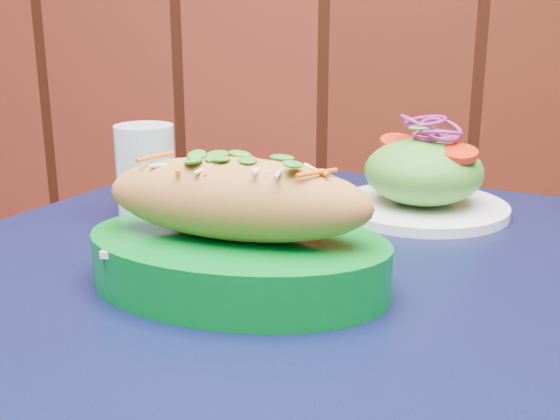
# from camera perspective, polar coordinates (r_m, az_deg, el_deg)

# --- Properties ---
(cafe_table) EXTENTS (1.02, 1.02, 0.75)m
(cafe_table) POSITION_cam_1_polar(r_m,az_deg,el_deg) (0.71, 2.58, -11.54)
(cafe_table) COLOR black
(cafe_table) RESTS_ON ground
(banh_mi_basket) EXTENTS (0.30, 0.22, 0.13)m
(banh_mi_basket) POSITION_cam_1_polar(r_m,az_deg,el_deg) (0.62, -3.50, -2.04)
(banh_mi_basket) COLOR #00691C
(banh_mi_basket) RESTS_ON cafe_table
(salad_plate) EXTENTS (0.21, 0.21, 0.12)m
(salad_plate) POSITION_cam_1_polar(r_m,az_deg,el_deg) (0.87, 11.56, 2.57)
(salad_plate) COLOR white
(salad_plate) RESTS_ON cafe_table
(water_glass) EXTENTS (0.07, 0.07, 0.11)m
(water_glass) POSITION_cam_1_polar(r_m,az_deg,el_deg) (0.84, -10.84, 3.02)
(water_glass) COLOR silver
(water_glass) RESTS_ON cafe_table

